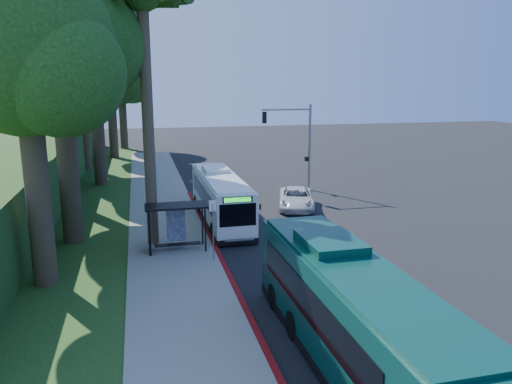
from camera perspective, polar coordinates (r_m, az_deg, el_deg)
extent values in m
plane|color=black|center=(30.81, 3.73, -4.04)|extent=(140.00, 140.00, 0.00)
cube|color=gray|center=(29.56, -9.98, -4.81)|extent=(4.50, 70.00, 0.12)
cube|color=maroon|center=(26.00, -4.31, -7.08)|extent=(0.25, 30.00, 0.13)
cube|color=#234719|center=(34.60, -19.98, -2.88)|extent=(8.00, 70.00, 0.06)
cube|color=black|center=(26.04, -9.10, -1.57)|extent=(3.20, 1.50, 0.10)
cube|color=black|center=(26.32, -12.16, -4.48)|extent=(0.06, 1.30, 2.20)
cube|color=navy|center=(27.04, -9.13, -3.79)|extent=(1.00, 0.12, 1.70)
cube|color=black|center=(26.51, -8.93, -5.93)|extent=(2.40, 0.40, 0.06)
cube|color=black|center=(26.90, -12.09, -4.11)|extent=(0.08, 0.08, 2.40)
cube|color=black|center=(27.08, -6.15, -3.78)|extent=(0.08, 0.08, 2.40)
cube|color=black|center=(25.75, -12.01, -4.86)|extent=(0.08, 0.08, 2.40)
cube|color=black|center=(25.94, -5.81, -4.51)|extent=(0.08, 0.08, 2.40)
cylinder|color=gray|center=(24.55, -4.92, -4.75)|extent=(0.06, 0.06, 3.00)
cube|color=white|center=(24.18, -4.98, -1.58)|extent=(0.35, 0.04, 0.55)
cylinder|color=gray|center=(40.89, 6.14, 5.05)|extent=(0.20, 0.20, 7.00)
cylinder|color=gray|center=(39.98, 3.50, 9.39)|extent=(4.00, 0.14, 0.14)
cube|color=black|center=(39.53, 0.96, 8.51)|extent=(0.30, 0.30, 0.90)
cube|color=black|center=(40.93, 5.78, 3.79)|extent=(0.25, 0.25, 0.35)
cylinder|color=#4C3F2D|center=(26.81, -12.23, 7.38)|extent=(0.60, 0.60, 13.00)
cylinder|color=#382B1E|center=(28.67, -20.83, 4.65)|extent=(1.10, 1.10, 10.50)
sphere|color=#103D11|center=(28.60, -21.88, 17.54)|extent=(8.00, 8.00, 8.00)
sphere|color=#103D11|center=(27.15, -18.57, 15.55)|extent=(5.60, 5.60, 5.60)
sphere|color=#103D11|center=(30.12, -24.07, 15.34)|extent=(5.20, 5.20, 5.20)
cylinder|color=#382B1E|center=(36.63, -20.94, 7.29)|extent=(1.18, 1.18, 11.90)
sphere|color=#103D11|center=(36.79, -21.88, 18.68)|extent=(10.00, 10.00, 10.00)
sphere|color=#103D11|center=(34.96, -18.66, 17.04)|extent=(7.00, 7.00, 7.00)
sphere|color=#103D11|center=(38.66, -24.04, 16.64)|extent=(6.50, 6.50, 6.50)
cylinder|color=#382B1E|center=(44.50, -17.63, 6.96)|extent=(1.06, 1.06, 9.80)
sphere|color=#103D11|center=(44.38, -18.16, 14.71)|extent=(8.40, 8.40, 8.40)
sphere|color=#103D11|center=(42.99, -15.90, 13.44)|extent=(5.88, 5.88, 5.88)
sphere|color=#103D11|center=(45.94, -19.82, 13.45)|extent=(5.46, 5.46, 5.46)
cylinder|color=#382B1E|center=(52.57, -19.28, 8.38)|extent=(1.14, 1.14, 11.20)
sphere|color=#103D11|center=(52.60, -19.84, 15.86)|extent=(9.60, 9.60, 9.60)
sphere|color=#103D11|center=(50.93, -17.69, 14.69)|extent=(6.72, 6.72, 6.72)
sphere|color=#103D11|center=(54.40, -21.39, 14.60)|extent=(6.24, 6.24, 6.24)
cylinder|color=#382B1E|center=(60.42, -16.10, 8.04)|extent=(1.02, 1.02, 9.10)
sphere|color=#103D11|center=(60.29, -16.43, 13.34)|extent=(8.00, 8.00, 8.00)
sphere|color=#103D11|center=(59.02, -14.84, 12.45)|extent=(5.60, 5.60, 5.60)
sphere|color=#103D11|center=(61.75, -17.65, 12.51)|extent=(5.20, 5.20, 5.20)
cylinder|color=#382B1E|center=(68.38, -14.96, 8.28)|extent=(0.98, 0.98, 8.40)
sphere|color=#103D11|center=(68.23, -15.21, 12.60)|extent=(7.00, 7.00, 7.00)
sphere|color=#103D11|center=(67.16, -13.97, 11.86)|extent=(4.90, 4.90, 4.90)
sphere|color=#103D11|center=(69.50, -16.18, 11.94)|extent=(4.55, 4.55, 4.55)
cylinder|color=#382B1E|center=(23.00, -23.74, 0.87)|extent=(1.02, 1.02, 9.10)
sphere|color=#103D11|center=(22.65, -25.02, 14.86)|extent=(7.20, 7.20, 7.20)
sphere|color=#103D11|center=(21.31, -21.45, 12.56)|extent=(5.04, 5.04, 5.04)
sphere|color=#103D11|center=(24.11, -27.26, 12.57)|extent=(4.68, 4.68, 4.68)
cube|color=white|center=(31.85, -4.07, -0.55)|extent=(2.37, 10.73, 2.54)
cube|color=black|center=(32.17, -4.03, -2.83)|extent=(2.40, 10.79, 0.31)
cube|color=black|center=(32.22, -4.21, 0.05)|extent=(2.41, 8.38, 0.98)
cube|color=black|center=(26.74, -2.11, -2.63)|extent=(2.00, 0.13, 1.25)
cube|color=black|center=(36.92, -5.50, 1.71)|extent=(1.82, 0.12, 0.89)
cube|color=#19E533|center=(26.52, -2.12, -0.87)|extent=(1.48, 0.10, 0.25)
cube|color=white|center=(31.58, -4.10, 1.78)|extent=(2.19, 10.20, 0.11)
cube|color=white|center=(33.28, -4.64, 2.59)|extent=(1.61, 2.25, 0.31)
cylinder|color=black|center=(28.71, -4.88, -4.38)|extent=(0.28, 0.90, 0.89)
cylinder|color=black|center=(29.09, -0.86, -4.11)|extent=(0.28, 0.90, 0.89)
cylinder|color=black|center=(35.89, -6.78, -0.98)|extent=(0.28, 0.90, 0.89)
cylinder|color=black|center=(36.19, -3.54, -0.80)|extent=(0.28, 0.90, 0.89)
cube|color=#0A3830|center=(15.96, 11.13, -13.64)|extent=(2.72, 12.19, 2.89)
cube|color=black|center=(16.67, 10.91, -18.26)|extent=(2.75, 12.25, 0.35)
cube|color=black|center=(16.26, 10.41, -12.02)|extent=(2.75, 9.51, 1.11)
cube|color=black|center=(21.03, 4.20, -5.93)|extent=(2.07, 0.15, 1.01)
cube|color=#0A3830|center=(15.37, 11.37, -8.63)|extent=(2.51, 11.58, 0.12)
cube|color=#0A3830|center=(17.05, 8.49, -5.76)|extent=(1.84, 2.55, 0.35)
cylinder|color=black|center=(20.04, 2.16, -11.85)|extent=(0.32, 1.02, 1.01)
cylinder|color=black|center=(20.77, 8.49, -11.08)|extent=(0.32, 1.02, 1.01)
imported|color=silver|center=(35.21, 4.64, -0.74)|extent=(3.73, 5.61, 1.43)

